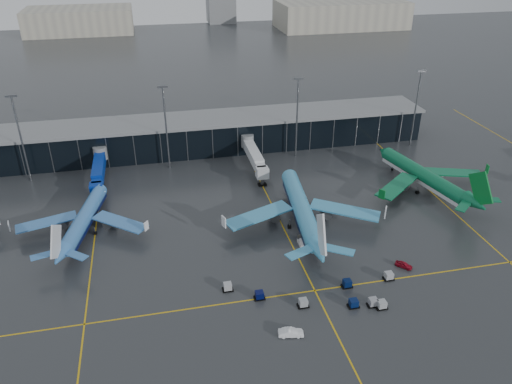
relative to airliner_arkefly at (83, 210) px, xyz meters
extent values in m
plane|color=#282B2D|center=(37.02, -18.49, -5.80)|extent=(600.00, 600.00, 0.00)
cube|color=black|center=(37.02, 43.51, -0.80)|extent=(140.00, 16.00, 10.00)
cube|color=slate|center=(37.02, 43.51, 4.50)|extent=(142.00, 17.00, 0.80)
cylinder|color=#595B60|center=(2.02, 35.01, -0.60)|extent=(4.00, 4.00, 4.00)
cube|color=navy|center=(2.02, 21.51, -1.40)|extent=(3.00, 24.00, 3.00)
cylinder|color=#595B60|center=(2.02, 14.01, -4.50)|extent=(1.00, 1.00, 2.60)
cylinder|color=#595B60|center=(47.02, 35.01, -0.60)|extent=(4.00, 4.00, 4.00)
cube|color=silver|center=(47.02, 21.51, -1.40)|extent=(3.00, 24.00, 3.00)
cylinder|color=#595B60|center=(47.02, 14.01, -4.50)|extent=(1.00, 1.00, 2.60)
cylinder|color=#595B60|center=(-17.98, 31.51, 6.70)|extent=(0.50, 0.50, 25.00)
cube|color=#595B60|center=(-17.98, 31.51, 19.40)|extent=(3.00, 0.40, 0.60)
cylinder|color=#595B60|center=(22.02, 31.51, 6.70)|extent=(0.50, 0.50, 25.00)
cube|color=#595B60|center=(22.02, 31.51, 19.40)|extent=(3.00, 0.40, 0.60)
cylinder|color=#595B60|center=(62.02, 31.51, 6.70)|extent=(0.50, 0.50, 25.00)
cube|color=#595B60|center=(62.02, 31.51, 19.40)|extent=(3.00, 0.40, 0.60)
cylinder|color=#595B60|center=(102.02, 31.51, 6.70)|extent=(0.50, 0.50, 25.00)
cube|color=#595B60|center=(102.02, 31.51, 19.40)|extent=(3.00, 0.40, 0.60)
cube|color=#B2AD99|center=(157.02, 241.51, 3.20)|extent=(90.00, 42.00, 18.00)
cube|color=#B2AD99|center=(-22.98, 261.51, 2.20)|extent=(70.00, 38.00, 16.00)
cube|color=#B2AD99|center=(77.02, 281.51, 5.20)|extent=(20.00, 20.00, 22.00)
cube|color=gold|center=(2.02, 1.51, -5.79)|extent=(0.30, 120.00, 0.02)
cube|color=gold|center=(47.02, 1.51, -5.79)|extent=(0.30, 120.00, 0.02)
cube|color=gold|center=(92.02, 1.51, -5.79)|extent=(0.30, 120.00, 0.02)
cube|color=gold|center=(47.02, -33.49, -5.79)|extent=(220.00, 0.30, 0.02)
cube|color=black|center=(57.97, -41.24, -5.62)|extent=(2.20, 1.50, 0.36)
cube|color=#95999E|center=(57.97, -41.24, -4.85)|extent=(1.60, 1.50, 1.50)
cube|color=black|center=(53.81, -33.77, -5.62)|extent=(2.20, 1.50, 0.36)
cube|color=#04123B|center=(53.81, -33.77, -4.85)|extent=(1.60, 1.50, 1.50)
cube|color=black|center=(56.62, -40.25, -5.62)|extent=(2.20, 1.50, 0.36)
cube|color=gray|center=(56.62, -40.25, -4.85)|extent=(1.60, 1.50, 1.50)
cube|color=black|center=(63.26, -33.27, -5.62)|extent=(2.20, 1.50, 0.36)
cube|color=#96989E|center=(63.26, -33.27, -4.85)|extent=(1.60, 1.50, 1.50)
cube|color=black|center=(35.47, -33.49, -5.62)|extent=(2.20, 1.50, 0.36)
cube|color=#040939|center=(35.47, -33.49, -4.85)|extent=(1.60, 1.50, 1.50)
cube|color=black|center=(43.27, -37.52, -5.62)|extent=(2.20, 1.50, 0.36)
cube|color=gray|center=(43.27, -37.52, -4.85)|extent=(1.60, 1.50, 1.50)
cube|color=black|center=(29.75, -29.56, -5.62)|extent=(2.20, 1.50, 0.36)
cube|color=#9A9CA3|center=(29.75, -29.56, -4.85)|extent=(1.60, 1.50, 1.50)
cube|color=black|center=(52.79, -39.72, -5.62)|extent=(2.20, 1.50, 0.36)
cube|color=#051440|center=(52.79, -39.72, -4.85)|extent=(1.60, 1.50, 1.50)
cube|color=silver|center=(49.64, -17.10, -5.40)|extent=(2.28, 3.26, 0.80)
cube|color=silver|center=(49.64, -17.10, -3.50)|extent=(1.67, 2.87, 2.29)
imported|color=maroon|center=(68.31, -30.13, -5.16)|extent=(3.61, 3.75, 1.26)
imported|color=white|center=(38.80, -44.57, -5.05)|extent=(4.77, 2.36, 1.50)
camera|label=1|loc=(18.24, -108.74, 59.91)|focal=35.00mm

